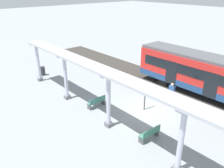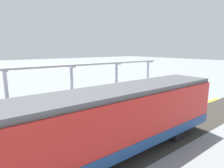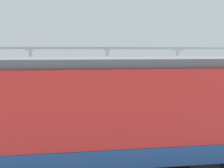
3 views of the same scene
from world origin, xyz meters
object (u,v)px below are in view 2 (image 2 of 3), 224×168
canopy_pillar_fourth (7,94)px  passenger_waiting_near_edge (104,113)px  canopy_pillar_third (72,86)px  trash_bin (159,87)px  canopy_pillar_second (116,80)px  platform_info_sign (91,100)px  canopy_pillar_nearest (148,76)px  bench_far_end (47,109)px  bench_near_end (101,99)px  train_near_carriage (104,125)px

canopy_pillar_fourth → passenger_waiting_near_edge: size_ratio=2.30×
canopy_pillar_third → trash_bin: bearing=-94.2°
canopy_pillar_second → canopy_pillar_fourth: bearing=90.0°
platform_info_sign → canopy_pillar_second: bearing=-57.2°
canopy_pillar_third → platform_info_sign: (-3.50, 0.05, -0.59)m
canopy_pillar_nearest → canopy_pillar_fourth: bearing=90.0°
trash_bin → canopy_pillar_third: bearing=85.8°
bench_far_end → passenger_waiting_near_edge: passenger_waiting_near_edge is taller
canopy_pillar_second → canopy_pillar_fourth: (0.00, 10.82, 0.00)m
canopy_pillar_nearest → bench_near_end: 8.14m
platform_info_sign → canopy_pillar_fourth: bearing=57.0°
bench_far_end → trash_bin: trash_bin is taller
canopy_pillar_nearest → bench_far_end: bearing=94.1°
train_near_carriage → trash_bin: size_ratio=15.49×
bench_far_end → platform_info_sign: size_ratio=0.69×
canopy_pillar_second → canopy_pillar_third: bearing=90.0°
train_near_carriage → canopy_pillar_nearest: 16.23m
canopy_pillar_fourth → canopy_pillar_second: bearing=-90.0°
canopy_pillar_third → bench_near_end: bearing=-110.9°
train_near_carriage → platform_info_sign: 6.35m
canopy_pillar_nearest → bench_far_end: (-0.97, 13.36, -1.48)m
canopy_pillar_third → canopy_pillar_fourth: (0.00, 5.43, 0.00)m
bench_near_end → canopy_pillar_fourth: bearing=82.9°
canopy_pillar_second → bench_near_end: (-1.00, 2.77, -1.48)m
canopy_pillar_third → canopy_pillar_fourth: size_ratio=1.00×
bench_far_end → canopy_pillar_fourth: bearing=69.9°
trash_bin → passenger_waiting_near_edge: passenger_waiting_near_edge is taller
platform_info_sign → passenger_waiting_near_edge: size_ratio=1.34×
train_near_carriage → passenger_waiting_near_edge: 3.90m
canopy_pillar_nearest → platform_info_sign: (-3.50, 10.62, -0.59)m
canopy_pillar_nearest → trash_bin: bearing=-126.0°
canopy_pillar_second → canopy_pillar_fourth: 10.82m
canopy_pillar_second → canopy_pillar_third: same height
passenger_waiting_near_edge → bench_near_end: bearing=-32.6°
bench_far_end → canopy_pillar_second: bearing=-83.3°
canopy_pillar_second → bench_far_end: (-0.97, 8.18, -1.48)m
canopy_pillar_third → bench_far_end: size_ratio=2.50×
passenger_waiting_near_edge → train_near_carriage: bearing=145.1°
canopy_pillar_third → canopy_pillar_second: bearing=-90.0°
train_near_carriage → canopy_pillar_second: (9.20, -8.19, 0.08)m
canopy_pillar_second → passenger_waiting_near_edge: bearing=135.3°
train_near_carriage → canopy_pillar_nearest: (9.20, -13.37, 0.08)m
bench_near_end → trash_bin: bearing=-89.2°
canopy_pillar_second → platform_info_sign: (-3.50, 5.44, -0.59)m
canopy_pillar_third → platform_info_sign: size_ratio=1.72×
canopy_pillar_nearest → bench_far_end: size_ratio=2.50×
passenger_waiting_near_edge → canopy_pillar_third: bearing=-5.8°
trash_bin → passenger_waiting_near_edge: bearing=112.7°
canopy_pillar_second → trash_bin: (-0.87, -6.38, -1.45)m
canopy_pillar_fourth → platform_info_sign: bearing=-123.0°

